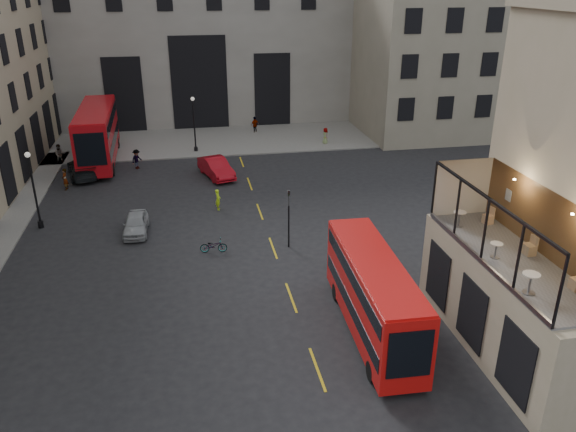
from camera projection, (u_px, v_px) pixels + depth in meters
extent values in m
plane|color=black|center=(361.00, 364.00, 24.74)|extent=(140.00, 140.00, 0.00)
cube|color=black|center=(472.00, 314.00, 24.79)|extent=(0.08, 9.20, 3.00)
cube|color=brown|center=(550.00, 225.00, 23.70)|extent=(0.04, 10.00, 2.90)
cube|color=beige|center=(462.00, 187.00, 27.97)|extent=(3.00, 0.04, 2.90)
cube|color=black|center=(524.00, 196.00, 22.88)|extent=(3.00, 10.00, 0.04)
cube|color=slate|center=(480.00, 260.00, 23.73)|extent=(0.12, 10.00, 0.18)
cube|color=black|center=(490.00, 199.00, 22.65)|extent=(0.12, 10.00, 0.10)
cube|color=beige|center=(508.00, 195.00, 26.52)|extent=(0.04, 0.45, 0.55)
cylinder|color=#FFD899|center=(573.00, 214.00, 21.23)|extent=(0.12, 0.12, 0.05)
cylinder|color=#FFD899|center=(515.00, 179.00, 24.84)|extent=(0.12, 0.12, 0.05)
cube|color=tan|center=(504.00, 306.00, 24.95)|extent=(3.00, 11.00, 4.50)
cube|color=slate|center=(512.00, 260.00, 24.04)|extent=(3.00, 10.00, 0.10)
cube|color=#99968E|center=(195.00, 40.00, 63.68)|extent=(34.00, 10.00, 18.00)
cube|color=black|center=(199.00, 83.00, 60.71)|extent=(6.00, 0.12, 10.00)
cube|color=black|center=(124.00, 95.00, 59.75)|extent=(4.00, 0.12, 8.00)
cube|color=black|center=(272.00, 90.00, 62.46)|extent=(4.00, 0.12, 8.00)
cube|color=gray|center=(432.00, 34.00, 60.30)|extent=(16.00, 18.00, 20.00)
cube|color=slate|center=(195.00, 140.00, 58.01)|extent=(40.00, 12.00, 0.12)
cylinder|color=black|center=(289.00, 227.00, 34.85)|extent=(0.10, 0.10, 2.80)
imported|color=black|center=(289.00, 198.00, 34.10)|extent=(0.16, 0.20, 1.00)
cylinder|color=black|center=(89.00, 162.00, 46.93)|extent=(0.10, 0.10, 2.80)
imported|color=black|center=(86.00, 140.00, 46.18)|extent=(0.16, 0.20, 1.00)
cylinder|color=black|center=(35.00, 193.00, 37.12)|extent=(0.14, 0.14, 5.00)
cylinder|color=black|center=(41.00, 224.00, 38.01)|extent=(0.36, 0.36, 0.50)
sphere|color=silver|center=(27.00, 155.00, 36.08)|extent=(0.36, 0.36, 0.36)
cylinder|color=black|center=(194.00, 127.00, 53.44)|extent=(0.14, 0.14, 5.00)
cylinder|color=black|center=(196.00, 149.00, 54.32)|extent=(0.36, 0.36, 0.50)
sphere|color=silver|center=(193.00, 99.00, 52.39)|extent=(0.36, 0.36, 0.36)
cube|color=red|center=(373.00, 294.00, 26.17)|extent=(2.53, 9.78, 3.44)
cube|color=black|center=(372.00, 303.00, 26.36)|extent=(2.56, 9.25, 0.71)
cube|color=black|center=(374.00, 274.00, 25.75)|extent=(2.56, 9.25, 0.71)
cube|color=red|center=(375.00, 261.00, 25.48)|extent=(2.44, 9.58, 0.11)
cylinder|color=black|center=(336.00, 292.00, 29.50)|extent=(0.28, 0.89, 0.88)
cylinder|color=black|center=(372.00, 289.00, 29.77)|extent=(0.28, 0.89, 0.88)
cylinder|color=black|center=(371.00, 371.00, 23.59)|extent=(0.28, 0.89, 0.88)
cylinder|color=black|center=(416.00, 367.00, 23.86)|extent=(0.28, 0.89, 0.88)
cube|color=#B10C12|center=(97.00, 133.00, 50.58)|extent=(3.27, 12.51, 4.40)
cube|color=black|center=(98.00, 140.00, 50.83)|extent=(3.28, 11.83, 0.90)
cube|color=black|center=(95.00, 119.00, 50.05)|extent=(3.28, 11.83, 0.90)
cube|color=#B10C12|center=(94.00, 109.00, 49.70)|extent=(3.14, 12.26, 0.14)
cylinder|color=black|center=(90.00, 145.00, 54.71)|extent=(0.36, 1.14, 1.13)
cylinder|color=black|center=(117.00, 143.00, 55.23)|extent=(0.36, 1.14, 1.13)
cylinder|color=black|center=(80.00, 171.00, 47.25)|extent=(0.36, 1.14, 1.13)
cylinder|color=black|center=(112.00, 169.00, 47.77)|extent=(0.36, 1.14, 1.13)
imported|color=#979B9E|center=(136.00, 224.00, 37.11)|extent=(1.62, 3.84, 1.30)
imported|color=#AB0A15|center=(216.00, 168.00, 47.41)|extent=(3.08, 5.21, 1.62)
imported|color=black|center=(82.00, 168.00, 47.44)|extent=(3.36, 5.72, 1.56)
imported|color=gray|center=(214.00, 246.00, 34.57)|extent=(1.71, 0.74, 0.87)
imported|color=#C9FF1A|center=(218.00, 200.00, 40.76)|extent=(0.40, 0.58, 1.55)
imported|color=gray|center=(60.00, 154.00, 50.53)|extent=(1.02, 0.86, 1.86)
imported|color=gray|center=(137.00, 159.00, 49.38)|extent=(1.23, 1.28, 1.75)
imported|color=gray|center=(255.00, 125.00, 60.60)|extent=(1.13, 0.92, 1.79)
imported|color=gray|center=(325.00, 136.00, 56.63)|extent=(0.68, 0.91, 1.68)
imported|color=gray|center=(65.00, 179.00, 44.52)|extent=(0.51, 0.70, 1.76)
cylinder|color=white|center=(532.00, 274.00, 21.12)|extent=(0.66, 0.66, 0.04)
cylinder|color=slate|center=(530.00, 284.00, 21.28)|extent=(0.09, 0.09, 0.77)
cylinder|color=slate|center=(528.00, 292.00, 21.43)|extent=(0.49, 0.49, 0.03)
cylinder|color=silver|center=(497.00, 244.00, 23.89)|extent=(0.54, 0.54, 0.04)
cylinder|color=slate|center=(496.00, 250.00, 24.01)|extent=(0.07, 0.07, 0.63)
cylinder|color=slate|center=(495.00, 257.00, 24.14)|extent=(0.39, 0.39, 0.03)
cylinder|color=silver|center=(460.00, 212.00, 26.87)|extent=(0.60, 0.60, 0.04)
cylinder|color=slate|center=(459.00, 219.00, 27.01)|extent=(0.08, 0.08, 0.70)
cylinder|color=slate|center=(458.00, 226.00, 27.15)|extent=(0.44, 0.44, 0.03)
cube|color=tan|center=(576.00, 284.00, 21.59)|extent=(0.46, 0.46, 0.46)
cube|color=tan|center=(528.00, 249.00, 24.42)|extent=(0.42, 0.42, 0.44)
cube|color=tan|center=(533.00, 240.00, 24.28)|extent=(0.05, 0.41, 0.39)
cube|color=tan|center=(530.00, 250.00, 24.28)|extent=(0.43, 0.43, 0.45)
cube|color=tan|center=(535.00, 241.00, 24.15)|extent=(0.05, 0.43, 0.40)
cube|color=tan|center=(488.00, 219.00, 27.36)|extent=(0.48, 0.48, 0.44)
cube|color=tan|center=(492.00, 211.00, 27.26)|extent=(0.11, 0.41, 0.39)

